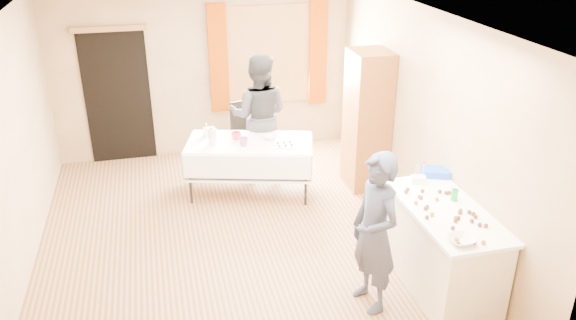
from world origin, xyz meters
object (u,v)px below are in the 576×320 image
object	(u,v)px
girl	(375,233)
woman	(259,115)
cabinet	(367,121)
counter	(441,248)
chair	(248,145)
party_table	(250,162)

from	to	relation	value
girl	woman	world-z (taller)	woman
cabinet	counter	xyz separation A→B (m)	(-0.10, -2.38, -0.50)
chair	woman	bearing A→B (deg)	-91.82
counter	party_table	bearing A→B (deg)	120.77
party_table	chair	bearing A→B (deg)	97.63
cabinet	woman	xyz separation A→B (m)	(-1.35, 0.72, -0.06)
cabinet	chair	distance (m)	1.97
party_table	chair	size ratio (longest dim) A/B	1.96
cabinet	party_table	world-z (taller)	cabinet
party_table	woman	bearing A→B (deg)	82.47
counter	chair	world-z (taller)	chair
counter	girl	size ratio (longest dim) A/B	0.93
chair	woman	xyz separation A→B (m)	(0.11, -0.42, 0.61)
counter	girl	xyz separation A→B (m)	(-0.78, -0.11, 0.36)
party_table	chair	xyz separation A→B (m)	(0.14, 1.00, -0.16)
girl	woman	xyz separation A→B (m)	(-0.47, 3.20, 0.08)
woman	girl	bearing A→B (deg)	117.89
party_table	girl	distance (m)	2.74
counter	chair	bearing A→B (deg)	111.10
counter	girl	distance (m)	0.87
chair	woman	size ratio (longest dim) A/B	0.53
girl	counter	bearing A→B (deg)	85.59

